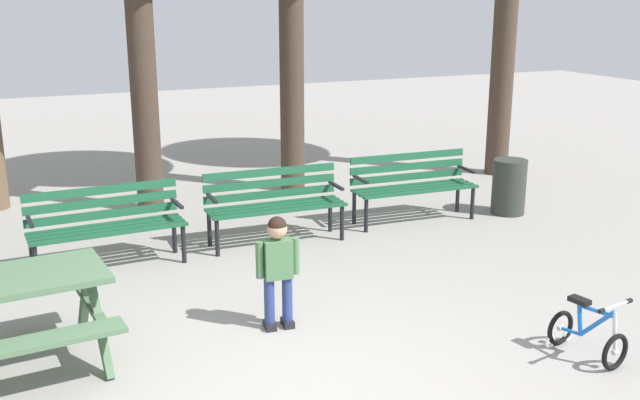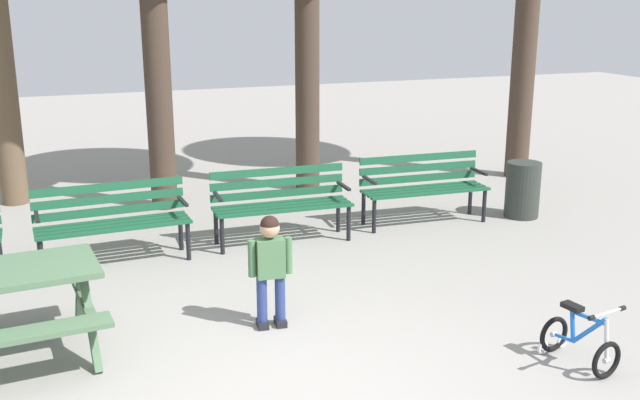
% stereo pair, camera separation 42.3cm
% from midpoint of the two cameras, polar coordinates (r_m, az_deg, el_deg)
% --- Properties ---
extents(park_bench_left, '(1.62, 0.53, 0.85)m').
position_cam_midpoint_polar(park_bench_left, '(8.20, -14.19, -1.25)').
color(park_bench_left, '#195133').
rests_on(park_bench_left, ground).
extents(park_bench_right, '(1.61, 0.51, 0.85)m').
position_cam_midpoint_polar(park_bench_right, '(8.65, -1.62, 0.09)').
color(park_bench_right, '#195133').
rests_on(park_bench_right, ground).
extents(park_bench_far_right, '(1.62, 0.53, 0.85)m').
position_cam_midpoint_polar(park_bench_far_right, '(9.50, 9.11, 1.30)').
color(park_bench_far_right, '#195133').
rests_on(park_bench_far_right, ground).
extents(child_standing, '(0.38, 0.18, 1.01)m').
position_cam_midpoint_polar(child_standing, '(6.39, -1.92, -4.84)').
color(child_standing, navy).
rests_on(child_standing, ground).
extents(kids_bicycle, '(0.44, 0.60, 0.54)m').
position_cam_midpoint_polar(kids_bicycle, '(6.31, 21.04, -10.01)').
color(kids_bicycle, black).
rests_on(kids_bicycle, ground).
extents(trash_bin, '(0.44, 0.44, 0.72)m').
position_cam_midpoint_polar(trash_bin, '(10.04, 16.40, 0.76)').
color(trash_bin, '#2D332D').
rests_on(trash_bin, ground).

